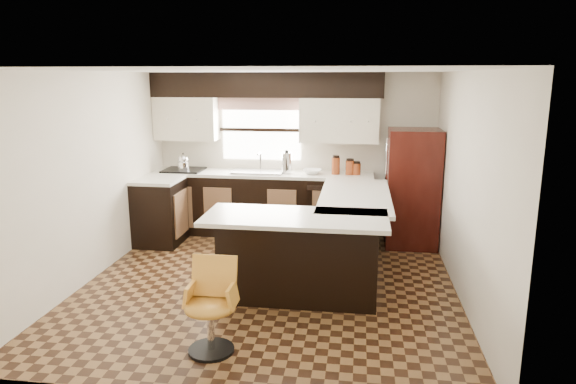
# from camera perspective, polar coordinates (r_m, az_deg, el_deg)

# --- Properties ---
(floor) EXTENTS (4.40, 4.40, 0.00)m
(floor) POSITION_cam_1_polar(r_m,az_deg,el_deg) (6.03, -2.06, -10.09)
(floor) COLOR #49301A
(floor) RESTS_ON ground
(ceiling) EXTENTS (4.40, 4.40, 0.00)m
(ceiling) POSITION_cam_1_polar(r_m,az_deg,el_deg) (5.56, -2.26, 13.34)
(ceiling) COLOR silver
(ceiling) RESTS_ON wall_back
(wall_back) EXTENTS (4.40, 0.00, 4.40)m
(wall_back) POSITION_cam_1_polar(r_m,az_deg,el_deg) (7.82, 0.70, 4.33)
(wall_back) COLOR beige
(wall_back) RESTS_ON floor
(wall_front) EXTENTS (4.40, 0.00, 4.40)m
(wall_front) POSITION_cam_1_polar(r_m,az_deg,el_deg) (3.61, -8.36, -5.81)
(wall_front) COLOR beige
(wall_front) RESTS_ON floor
(wall_left) EXTENTS (0.00, 4.40, 4.40)m
(wall_left) POSITION_cam_1_polar(r_m,az_deg,el_deg) (6.39, -21.04, 1.59)
(wall_left) COLOR beige
(wall_left) RESTS_ON floor
(wall_right) EXTENTS (0.00, 4.40, 4.40)m
(wall_right) POSITION_cam_1_polar(r_m,az_deg,el_deg) (5.70, 19.11, 0.49)
(wall_right) COLOR beige
(wall_right) RESTS_ON floor
(base_cab_back) EXTENTS (3.30, 0.60, 0.90)m
(base_cab_back) POSITION_cam_1_polar(r_m,az_deg,el_deg) (7.75, -2.91, -1.42)
(base_cab_back) COLOR black
(base_cab_back) RESTS_ON floor
(base_cab_left) EXTENTS (0.60, 0.70, 0.90)m
(base_cab_left) POSITION_cam_1_polar(r_m,az_deg,el_deg) (7.52, -14.02, -2.22)
(base_cab_left) COLOR black
(base_cab_left) RESTS_ON floor
(counter_back) EXTENTS (3.30, 0.60, 0.04)m
(counter_back) POSITION_cam_1_polar(r_m,az_deg,el_deg) (7.65, -2.95, 2.02)
(counter_back) COLOR silver
(counter_back) RESTS_ON base_cab_back
(counter_left) EXTENTS (0.60, 0.70, 0.04)m
(counter_left) POSITION_cam_1_polar(r_m,az_deg,el_deg) (7.42, -14.21, 1.31)
(counter_left) COLOR silver
(counter_left) RESTS_ON base_cab_left
(soffit) EXTENTS (3.40, 0.35, 0.36)m
(soffit) POSITION_cam_1_polar(r_m,az_deg,el_deg) (7.63, -2.50, 11.80)
(soffit) COLOR black
(soffit) RESTS_ON wall_back
(upper_cab_left) EXTENTS (0.94, 0.35, 0.64)m
(upper_cab_left) POSITION_cam_1_polar(r_m,az_deg,el_deg) (7.97, -11.21, 8.01)
(upper_cab_left) COLOR beige
(upper_cab_left) RESTS_ON wall_back
(upper_cab_right) EXTENTS (1.14, 0.35, 0.64)m
(upper_cab_right) POSITION_cam_1_polar(r_m,az_deg,el_deg) (7.53, 5.72, 7.93)
(upper_cab_right) COLOR beige
(upper_cab_right) RESTS_ON wall_back
(window_pane) EXTENTS (1.20, 0.02, 0.90)m
(window_pane) POSITION_cam_1_polar(r_m,az_deg,el_deg) (7.84, -2.97, 6.91)
(window_pane) COLOR white
(window_pane) RESTS_ON wall_back
(valance) EXTENTS (1.30, 0.06, 0.18)m
(valance) POSITION_cam_1_polar(r_m,az_deg,el_deg) (7.77, -3.06, 9.75)
(valance) COLOR #D19B93
(valance) RESTS_ON wall_back
(sink) EXTENTS (0.75, 0.45, 0.03)m
(sink) POSITION_cam_1_polar(r_m,az_deg,el_deg) (7.63, -3.35, 2.28)
(sink) COLOR #B2B2B7
(sink) RESTS_ON counter_back
(dishwasher) EXTENTS (0.58, 0.03, 0.78)m
(dishwasher) POSITION_cam_1_polar(r_m,az_deg,el_deg) (7.36, 4.35, -2.37)
(dishwasher) COLOR black
(dishwasher) RESTS_ON floor
(cooktop) EXTENTS (0.58, 0.50, 0.02)m
(cooktop) POSITION_cam_1_polar(r_m,az_deg,el_deg) (7.94, -11.52, 2.42)
(cooktop) COLOR black
(cooktop) RESTS_ON counter_back
(peninsula_long) EXTENTS (0.60, 1.95, 0.90)m
(peninsula_long) POSITION_cam_1_polar(r_m,az_deg,el_deg) (6.39, 6.91, -4.58)
(peninsula_long) COLOR black
(peninsula_long) RESTS_ON floor
(peninsula_return) EXTENTS (1.65, 0.60, 0.90)m
(peninsula_return) POSITION_cam_1_polar(r_m,az_deg,el_deg) (5.50, 1.15, -7.38)
(peninsula_return) COLOR black
(peninsula_return) RESTS_ON floor
(counter_pen_long) EXTENTS (0.84, 1.95, 0.04)m
(counter_pen_long) POSITION_cam_1_polar(r_m,az_deg,el_deg) (6.26, 7.48, -0.47)
(counter_pen_long) COLOR silver
(counter_pen_long) RESTS_ON peninsula_long
(counter_pen_return) EXTENTS (1.89, 0.84, 0.04)m
(counter_pen_return) POSITION_cam_1_polar(r_m,az_deg,el_deg) (5.27, 0.83, -2.87)
(counter_pen_return) COLOR silver
(counter_pen_return) RESTS_ON peninsula_return
(refrigerator) EXTENTS (0.70, 0.68, 1.64)m
(refrigerator) POSITION_cam_1_polar(r_m,az_deg,el_deg) (7.34, 13.64, 0.42)
(refrigerator) COLOR black
(refrigerator) RESTS_ON floor
(bar_chair) EXTENTS (0.44, 0.44, 0.82)m
(bar_chair) POSITION_cam_1_polar(r_m,az_deg,el_deg) (4.54, -8.68, -12.60)
(bar_chair) COLOR gold
(bar_chair) RESTS_ON floor
(kettle) EXTENTS (0.18, 0.18, 0.25)m
(kettle) POSITION_cam_1_polar(r_m,az_deg,el_deg) (7.91, -11.56, 3.39)
(kettle) COLOR silver
(kettle) RESTS_ON cooktop
(percolator) EXTENTS (0.15, 0.15, 0.31)m
(percolator) POSITION_cam_1_polar(r_m,az_deg,el_deg) (7.55, -0.16, 3.26)
(percolator) COLOR silver
(percolator) RESTS_ON counter_back
(mixing_bowl) EXTENTS (0.28, 0.28, 0.07)m
(mixing_bowl) POSITION_cam_1_polar(r_m,az_deg,el_deg) (7.53, 2.72, 2.28)
(mixing_bowl) COLOR white
(mixing_bowl) RESTS_ON counter_back
(canister_large) EXTENTS (0.12, 0.12, 0.24)m
(canister_large) POSITION_cam_1_polar(r_m,az_deg,el_deg) (7.51, 5.32, 2.91)
(canister_large) COLOR maroon
(canister_large) RESTS_ON counter_back
(canister_med) EXTENTS (0.13, 0.13, 0.20)m
(canister_med) POSITION_cam_1_polar(r_m,az_deg,el_deg) (7.51, 6.89, 2.70)
(canister_med) COLOR maroon
(canister_med) RESTS_ON counter_back
(canister_small) EXTENTS (0.12, 0.12, 0.17)m
(canister_small) POSITION_cam_1_polar(r_m,az_deg,el_deg) (7.51, 7.61, 2.54)
(canister_small) COLOR maroon
(canister_small) RESTS_ON counter_back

